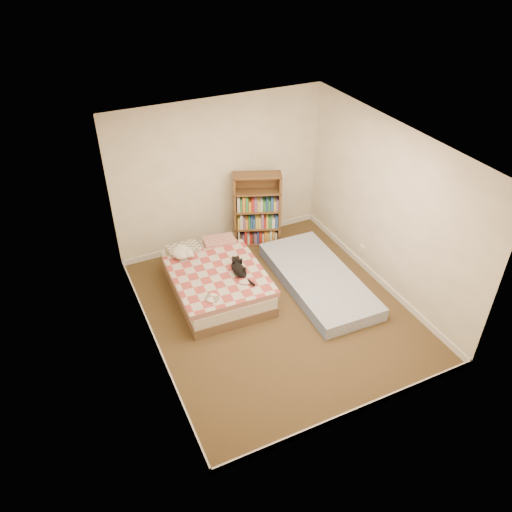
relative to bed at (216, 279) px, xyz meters
name	(u,v)px	position (x,y,z in m)	size (l,w,h in m)	color
room	(277,240)	(0.60, -0.77, 0.98)	(3.51, 4.01, 2.51)	#4F3A22
bed	(216,279)	(0.00, 0.00, 0.00)	(1.34, 1.80, 0.47)	brown
bookshelf	(256,217)	(1.11, 0.94, 0.28)	(0.87, 0.53, 1.29)	#51391B
floor_mattress	(318,279)	(1.46, -0.53, -0.11)	(0.99, 2.20, 0.20)	#7083BB
black_cat	(238,268)	(0.27, -0.23, 0.27)	(0.27, 0.66, 0.15)	black
white_dog	(182,252)	(-0.34, 0.47, 0.29)	(0.33, 0.35, 0.16)	white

